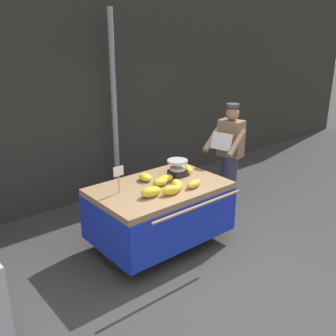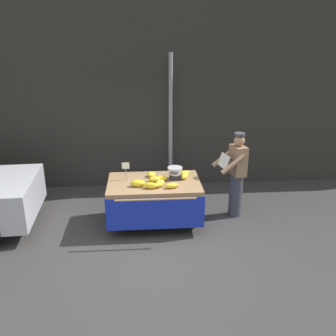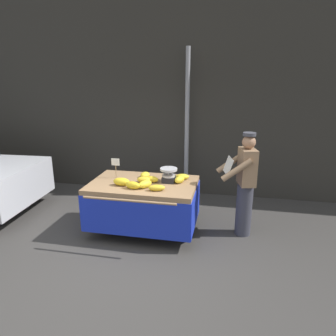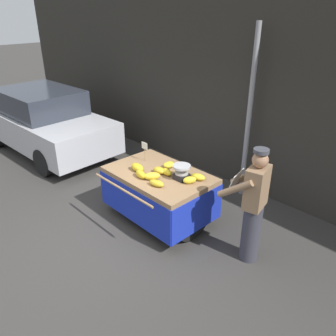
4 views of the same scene
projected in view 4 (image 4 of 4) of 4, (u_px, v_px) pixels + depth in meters
ground_plane at (103, 243)px, 5.26m from camera, size 60.00×60.00×0.00m
back_wall at (238, 78)px, 6.34m from camera, size 16.00×0.24×4.17m
street_pole at (249, 116)px, 5.99m from camera, size 0.09×0.09×3.11m
banana_cart at (159, 185)px, 5.59m from camera, size 1.74×1.32×0.88m
weighing_scale at (182, 172)px, 5.24m from camera, size 0.28×0.28×0.24m
price_sign at (145, 147)px, 5.81m from camera, size 0.14×0.01×0.34m
banana_bunch_0 at (137, 167)px, 5.52m from camera, size 0.28×0.16×0.13m
banana_bunch_1 at (159, 170)px, 5.46m from camera, size 0.23×0.16×0.10m
banana_bunch_2 at (169, 165)px, 5.65m from camera, size 0.16×0.21×0.10m
banana_bunch_3 at (190, 180)px, 5.15m from camera, size 0.20×0.24×0.11m
banana_bunch_4 at (152, 176)px, 5.26m from camera, size 0.25×0.28×0.12m
banana_bunch_5 at (157, 183)px, 5.07m from camera, size 0.27×0.18×0.10m
banana_bunch_6 at (167, 172)px, 5.40m from camera, size 0.23×0.14×0.10m
banana_bunch_7 at (198, 177)px, 5.25m from camera, size 0.27×0.19×0.10m
banana_bunch_8 at (141, 174)px, 5.31m from camera, size 0.27×0.16×0.12m
vendor_person at (253, 206)px, 4.59m from camera, size 0.65×0.60×1.71m
parked_car at (45, 121)px, 8.31m from camera, size 3.98×1.89×1.51m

